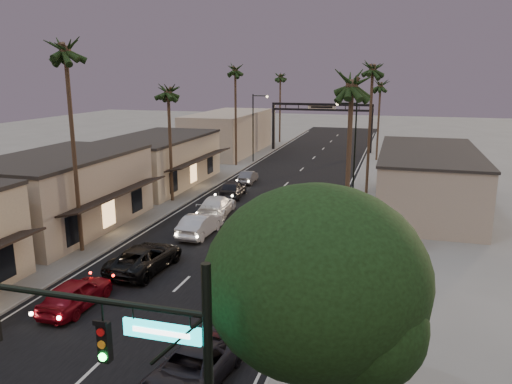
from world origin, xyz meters
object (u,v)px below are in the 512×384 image
Objects in this scene: palm_lc at (168,87)px; palm_ra at (352,77)px; curbside_black at (249,279)px; oncoming_silver at (200,225)px; palm_rb at (373,65)px; palm_lb at (65,44)px; oncoming_pickup at (145,258)px; palm_far at (280,74)px; streetlight_right at (352,139)px; palm_rc at (381,82)px; traffic_signal at (132,364)px; palm_ld at (235,67)px; curbside_near at (192,368)px; corner_tree at (318,288)px; arch at (322,115)px; streetlight_left at (255,123)px; oncoming_red at (76,294)px.

palm_lc is 20.99m from palm_ra.
palm_ra is 2.24× the size of curbside_black.
palm_rb is at bearing -121.76° from oncoming_silver.
oncoming_pickup is at bearing -16.66° from palm_lb.
curbside_black is (12.65, -17.12, -9.61)m from palm_lc.
palm_lc is 0.92× the size of palm_far.
palm_rc reaches higher than streetlight_right.
traffic_signal is 53.47m from palm_ld.
palm_lc reaches higher than curbside_near.
palm_lb is (-18.08, 14.55, 7.41)m from corner_tree.
traffic_signal is 0.56× the size of arch.
palm_ra reaches higher than curbside_near.
streetlight_left reaches higher than curbside_black.
palm_far reaches higher than oncoming_red.
arch is 3.05× the size of oncoming_silver.
palm_rb reaches higher than oncoming_silver.
streetlight_left is 0.68× the size of palm_ra.
oncoming_silver is (6.28, -27.56, -11.59)m from palm_ld.
palm_far is at bearing 89.25° from palm_ld.
oncoming_silver is 0.96× the size of curbside_near.
palm_lc is 42.01m from palm_far.
oncoming_silver is (1.62, 12.62, 0.04)m from oncoming_red.
traffic_signal is 7.90m from curbside_near.
oncoming_silver is (-9.24, -17.56, -4.51)m from streetlight_right.
curbside_black is (-4.55, -5.12, -10.59)m from palm_ra.
palm_ra is at bearing -90.00° from palm_rb.
palm_rc is at bearing -39.64° from palm_far.
palm_ra is 12.61m from curbside_black.
palm_far is 2.87× the size of oncoming_red.
palm_lc reaches higher than oncoming_pickup.
palm_lc is at bearing 123.85° from curbside_black.
streetlight_right is at bearing 81.12° from curbside_black.
curbside_black reaches higher than oncoming_pickup.
corner_tree is 0.67× the size of palm_far.
oncoming_silver is (-10.92, -16.56, -11.59)m from palm_rb.
streetlight_left is 36.93m from palm_lb.
palm_rc is (0.00, 40.00, -0.97)m from palm_ra.
curbside_near is at bearing 149.98° from corner_tree.
oncoming_red reaches higher than curbside_near.
palm_lb is 2.58× the size of curbside_black.
curbside_near is at bearing 102.14° from traffic_signal.
palm_lb is at bearing -90.00° from palm_lc.
arch is 59.91m from curbside_near.
palm_ld is 1.08× the size of palm_far.
oncoming_red is 8.96m from curbside_black.
oncoming_pickup is at bearing -84.72° from palm_far.
palm_lb is 27.94m from palm_rb.
palm_lc is 2.35× the size of curbside_near.
palm_ra reaches higher than palm_lc.
curbside_near is at bearing -97.30° from palm_rb.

